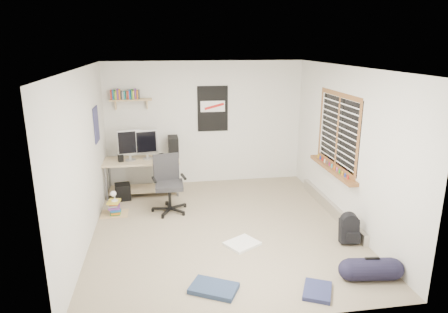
{
  "coord_description": "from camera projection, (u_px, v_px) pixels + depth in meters",
  "views": [
    {
      "loc": [
        -0.88,
        -5.73,
        2.85
      ],
      "look_at": [
        0.06,
        0.23,
        1.12
      ],
      "focal_mm": 32.0,
      "sensor_mm": 36.0,
      "label": 1
    }
  ],
  "objects": [
    {
      "name": "duffel_bag",
      "position": [
        371.0,
        269.0,
        4.94
      ],
      "size": [
        0.31,
        0.31,
        0.55
      ],
      "primitive_type": "cylinder",
      "rotation": [
        0.0,
        0.0,
        -0.13
      ],
      "color": "black",
      "rests_on": "floor"
    },
    {
      "name": "left_wall",
      "position": [
        84.0,
        158.0,
        5.71
      ],
      "size": [
        0.01,
        4.5,
        2.5
      ],
      "primitive_type": "cube",
      "color": "silver",
      "rests_on": "ground"
    },
    {
      "name": "office_chair",
      "position": [
        169.0,
        185.0,
        6.84
      ],
      "size": [
        0.76,
        0.76,
        1.0
      ],
      "primitive_type": "cube",
      "rotation": [
        0.0,
        0.0,
        0.18
      ],
      "color": "#262528",
      "rests_on": "floor"
    },
    {
      "name": "poster_left_wall",
      "position": [
        96.0,
        124.0,
        6.78
      ],
      "size": [
        0.02,
        0.42,
        0.6
      ],
      "primitive_type": "cube",
      "color": "navy",
      "rests_on": "left_wall"
    },
    {
      "name": "right_wall",
      "position": [
        347.0,
        147.0,
        6.31
      ],
      "size": [
        0.01,
        4.5,
        2.5
      ],
      "primitive_type": "cube",
      "color": "silver",
      "rests_on": "ground"
    },
    {
      "name": "desk",
      "position": [
        143.0,
        176.0,
        7.7
      ],
      "size": [
        1.55,
        1.09,
        0.65
      ],
      "primitive_type": "cube",
      "rotation": [
        0.0,
        0.0,
        -0.37
      ],
      "color": "tan",
      "rests_on": "floor"
    },
    {
      "name": "ceiling",
      "position": [
        222.0,
        67.0,
        5.66
      ],
      "size": [
        4.0,
        4.5,
        0.01
      ],
      "primitive_type": "cube",
      "color": "white",
      "rests_on": "ground"
    },
    {
      "name": "monitor_left",
      "position": [
        130.0,
        150.0,
        7.5
      ],
      "size": [
        0.44,
        0.18,
        0.47
      ],
      "primitive_type": "cube",
      "rotation": [
        0.0,
        0.0,
        0.18
      ],
      "color": "#9A9A9F",
      "rests_on": "desk"
    },
    {
      "name": "poster_back_wall",
      "position": [
        213.0,
        109.0,
        8.07
      ],
      "size": [
        0.62,
        0.03,
        0.92
      ],
      "primitive_type": "cube",
      "color": "black",
      "rests_on": "back_wall"
    },
    {
      "name": "jeans_b",
      "position": [
        317.0,
        291.0,
        4.7
      ],
      "size": [
        0.47,
        0.52,
        0.05
      ],
      "primitive_type": "cube",
      "rotation": [
        0.0,
        0.0,
        1.12
      ],
      "color": "#21274C",
      "rests_on": "floor"
    },
    {
      "name": "jeans_a",
      "position": [
        214.0,
        288.0,
        4.74
      ],
      "size": [
        0.65,
        0.56,
        0.06
      ],
      "primitive_type": "cube",
      "rotation": [
        0.0,
        0.0,
        -0.49
      ],
      "color": "#22314E",
      "rests_on": "floor"
    },
    {
      "name": "speaker_right",
      "position": [
        162.0,
        158.0,
        7.56
      ],
      "size": [
        0.11,
        0.11,
        0.17
      ],
      "primitive_type": "cube",
      "rotation": [
        0.0,
        0.0,
        0.28
      ],
      "color": "black",
      "rests_on": "desk"
    },
    {
      "name": "pc_tower",
      "position": [
        173.0,
        147.0,
        7.85
      ],
      "size": [
        0.2,
        0.4,
        0.42
      ],
      "primitive_type": "cube",
      "rotation": [
        0.0,
        0.0,
        0.02
      ],
      "color": "black",
      "rests_on": "desk"
    },
    {
      "name": "window",
      "position": [
        337.0,
        131.0,
        6.53
      ],
      "size": [
        0.1,
        1.5,
        1.26
      ],
      "primitive_type": "cube",
      "color": "brown",
      "rests_on": "right_wall"
    },
    {
      "name": "back_wall",
      "position": [
        205.0,
        123.0,
        8.15
      ],
      "size": [
        4.0,
        0.01,
        2.5
      ],
      "primitive_type": "cube",
      "color": "silver",
      "rests_on": "ground"
    },
    {
      "name": "baseboard_heater",
      "position": [
        331.0,
        208.0,
        6.91
      ],
      "size": [
        0.08,
        2.5,
        0.18
      ],
      "primitive_type": "cube",
      "color": "#B7B2A8",
      "rests_on": "floor"
    },
    {
      "name": "wall_shelf",
      "position": [
        131.0,
        100.0,
        7.68
      ],
      "size": [
        0.8,
        0.22,
        0.24
      ],
      "primitive_type": "cube",
      "color": "tan",
      "rests_on": "back_wall"
    },
    {
      "name": "speaker_left",
      "position": [
        121.0,
        159.0,
        7.46
      ],
      "size": [
        0.11,
        0.11,
        0.18
      ],
      "primitive_type": "cube",
      "rotation": [
        0.0,
        0.0,
        0.38
      ],
      "color": "black",
      "rests_on": "desk"
    },
    {
      "name": "backpack",
      "position": [
        349.0,
        231.0,
        5.81
      ],
      "size": [
        0.3,
        0.26,
        0.35
      ],
      "primitive_type": "cube",
      "rotation": [
        0.0,
        0.0,
        -0.18
      ],
      "color": "black",
      "rests_on": "floor"
    },
    {
      "name": "desk_lamp",
      "position": [
        114.0,
        194.0,
        6.74
      ],
      "size": [
        0.15,
        0.2,
        0.18
      ],
      "primitive_type": "cube",
      "rotation": [
        0.0,
        0.0,
        0.26
      ],
      "color": "white",
      "rests_on": "book_stack"
    },
    {
      "name": "keyboard",
      "position": [
        152.0,
        161.0,
        7.61
      ],
      "size": [
        0.42,
        0.15,
        0.02
      ],
      "primitive_type": "cube",
      "rotation": [
        0.0,
        0.0,
        -0.0
      ],
      "color": "black",
      "rests_on": "desk"
    },
    {
      "name": "subwoofer",
      "position": [
        123.0,
        192.0,
        7.48
      ],
      "size": [
        0.32,
        0.32,
        0.31
      ],
      "primitive_type": "cube",
      "rotation": [
        0.0,
        0.0,
        0.14
      ],
      "color": "black",
      "rests_on": "floor"
    },
    {
      "name": "monitor_right",
      "position": [
        147.0,
        150.0,
        7.6
      ],
      "size": [
        0.42,
        0.19,
        0.45
      ],
      "primitive_type": "cube",
      "rotation": [
        0.0,
        0.0,
        0.21
      ],
      "color": "#B9BABF",
      "rests_on": "desk"
    },
    {
      "name": "book_stack",
      "position": [
        114.0,
        206.0,
        6.82
      ],
      "size": [
        0.51,
        0.46,
        0.29
      ],
      "primitive_type": "cube",
      "rotation": [
        0.0,
        0.0,
        0.32
      ],
      "color": "brown",
      "rests_on": "floor"
    },
    {
      "name": "floor",
      "position": [
        222.0,
        228.0,
        6.36
      ],
      "size": [
        4.0,
        4.5,
        0.01
      ],
      "primitive_type": "cube",
      "color": "gray",
      "rests_on": "ground"
    },
    {
      "name": "tshirt",
      "position": [
        242.0,
        244.0,
        5.81
      ],
      "size": [
        0.57,
        0.55,
        0.04
      ],
      "primitive_type": "cube",
      "rotation": [
        0.0,
        0.0,
        0.54
      ],
      "color": "silver",
      "rests_on": "floor"
    }
  ]
}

